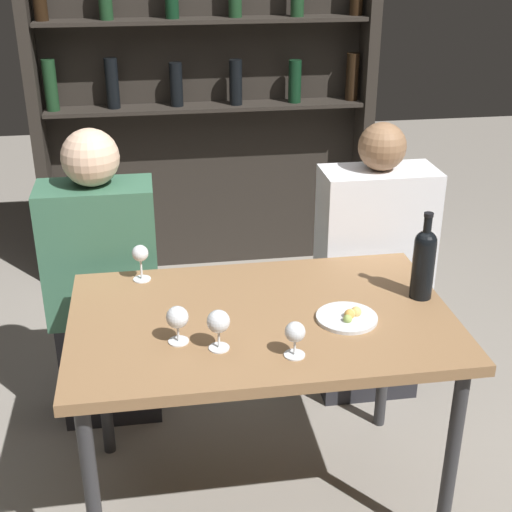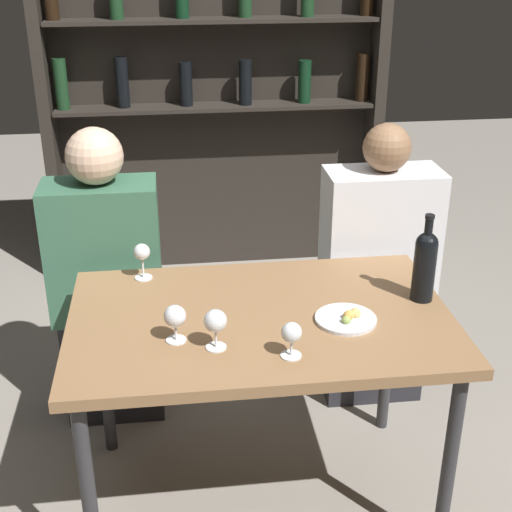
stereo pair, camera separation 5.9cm
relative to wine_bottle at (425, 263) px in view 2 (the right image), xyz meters
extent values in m
plane|color=gray|center=(-0.53, -0.04, -0.85)|extent=(10.00, 10.00, 0.00)
cube|color=olive|center=(-0.53, -0.04, -0.15)|extent=(1.18, 0.75, 0.04)
cylinder|color=#2D2D30|center=(-1.06, -0.36, -0.51)|extent=(0.04, 0.04, 0.69)
cylinder|color=#2D2D30|center=(0.00, -0.36, -0.51)|extent=(0.04, 0.04, 0.69)
cylinder|color=#2D2D30|center=(-1.06, 0.27, -0.51)|extent=(0.04, 0.04, 0.69)
cylinder|color=#2D2D30|center=(0.00, 0.27, -0.51)|extent=(0.04, 0.04, 0.69)
cube|color=#28231E|center=(-0.53, 1.89, 0.13)|extent=(1.74, 0.02, 1.97)
cube|color=#28231E|center=(-1.40, 1.78, 0.13)|extent=(0.06, 0.18, 1.97)
cube|color=#28231E|center=(0.34, 1.78, 0.13)|extent=(0.06, 0.18, 1.97)
cube|color=#28231E|center=(-0.53, 1.78, 0.10)|extent=(1.66, 0.18, 0.02)
cylinder|color=#19381E|center=(-1.31, 1.78, 0.24)|extent=(0.07, 0.07, 0.26)
cylinder|color=black|center=(-1.00, 1.79, 0.24)|extent=(0.07, 0.07, 0.25)
cylinder|color=black|center=(-0.68, 1.79, 0.22)|extent=(0.07, 0.07, 0.22)
cylinder|color=black|center=(-0.37, 1.77, 0.22)|extent=(0.07, 0.07, 0.23)
cylinder|color=black|center=(-0.06, 1.78, 0.22)|extent=(0.07, 0.07, 0.22)
cylinder|color=black|center=(0.26, 1.79, 0.23)|extent=(0.07, 0.07, 0.25)
cube|color=#28231E|center=(-0.53, 1.78, 0.53)|extent=(1.66, 0.18, 0.02)
cylinder|color=black|center=(0.00, 0.00, -0.03)|extent=(0.07, 0.07, 0.19)
sphere|color=black|center=(0.00, 0.00, 0.07)|extent=(0.07, 0.07, 0.07)
cylinder|color=black|center=(0.00, 0.00, 0.11)|extent=(0.03, 0.03, 0.08)
cylinder|color=black|center=(0.00, 0.00, 0.16)|extent=(0.03, 0.03, 0.01)
cylinder|color=silver|center=(-0.47, -0.28, -0.13)|extent=(0.06, 0.06, 0.00)
cylinder|color=silver|center=(-0.47, -0.28, -0.10)|extent=(0.01, 0.01, 0.06)
sphere|color=silver|center=(-0.47, -0.28, -0.05)|extent=(0.06, 0.06, 0.06)
cylinder|color=silver|center=(-0.68, -0.21, -0.13)|extent=(0.06, 0.06, 0.00)
cylinder|color=silver|center=(-0.68, -0.21, -0.09)|extent=(0.01, 0.01, 0.07)
sphere|color=silver|center=(-0.68, -0.21, -0.04)|extent=(0.07, 0.07, 0.07)
cylinder|color=silver|center=(-0.79, -0.16, -0.13)|extent=(0.06, 0.06, 0.00)
cylinder|color=silver|center=(-0.79, -0.16, -0.10)|extent=(0.01, 0.01, 0.06)
sphere|color=silver|center=(-0.79, -0.16, -0.05)|extent=(0.07, 0.07, 0.07)
cylinder|color=silver|center=(-0.89, 0.26, -0.13)|extent=(0.06, 0.06, 0.00)
cylinder|color=silver|center=(-0.89, 0.26, -0.09)|extent=(0.01, 0.01, 0.08)
sphere|color=silver|center=(-0.89, 0.26, -0.03)|extent=(0.06, 0.06, 0.06)
cylinder|color=silver|center=(-0.28, -0.11, -0.12)|extent=(0.19, 0.19, 0.01)
sphere|color=#E5BC66|center=(-0.25, -0.10, -0.11)|extent=(0.03, 0.03, 0.03)
sphere|color=#99B256|center=(-0.28, -0.14, -0.11)|extent=(0.03, 0.03, 0.03)
sphere|color=gold|center=(-0.27, -0.12, -0.11)|extent=(0.03, 0.03, 0.03)
sphere|color=#E5BC66|center=(-0.27, -0.11, -0.11)|extent=(0.03, 0.03, 0.03)
cube|color=#26262B|center=(-1.05, 0.52, -0.63)|extent=(0.37, 0.22, 0.45)
cube|color=#38664C|center=(-1.05, 0.52, -0.14)|extent=(0.42, 0.22, 0.53)
sphere|color=beige|center=(-1.05, 0.52, 0.23)|extent=(0.20, 0.20, 0.20)
cube|color=#26262B|center=(0.01, 0.52, -0.63)|extent=(0.40, 0.22, 0.45)
cube|color=white|center=(0.01, 0.52, -0.13)|extent=(0.44, 0.22, 0.53)
sphere|color=#8C6647|center=(0.01, 0.52, 0.22)|extent=(0.18, 0.18, 0.18)
camera|label=1|loc=(-0.84, -1.94, 0.97)|focal=50.00mm
camera|label=2|loc=(-0.78, -1.95, 0.97)|focal=50.00mm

